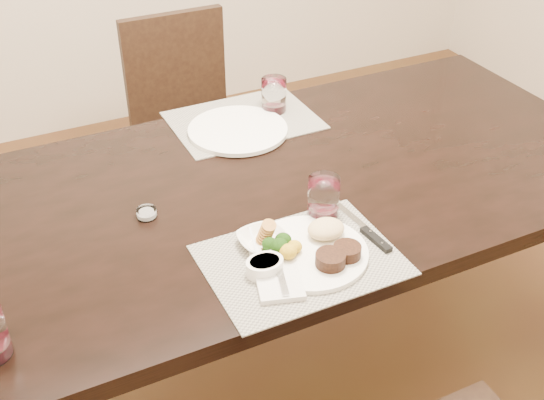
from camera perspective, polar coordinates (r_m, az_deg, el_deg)
name	(u,v)px	position (r m, az deg, el deg)	size (l,w,h in m)	color
ground_plane	(290,357)	(2.44, 1.52, -13.04)	(4.50, 4.50, 0.00)	#4C2818
dining_table	(293,200)	(1.99, 1.81, -0.01)	(2.00, 1.00, 0.75)	black
chair_far	(187,116)	(2.82, -7.11, 6.97)	(0.42, 0.42, 0.90)	black
placemat_near	(301,260)	(1.64, 2.44, -5.04)	(0.46, 0.34, 0.00)	gray
placemat_far	(243,120)	(2.24, -2.40, 6.68)	(0.46, 0.34, 0.00)	gray
dinner_plate	(315,249)	(1.65, 3.58, -4.08)	(0.29, 0.29, 0.05)	white
napkin_fork	(277,274)	(1.59, 0.42, -6.19)	(0.15, 0.21, 0.02)	silver
steak_knife	(370,233)	(1.73, 8.16, -2.78)	(0.03, 0.25, 0.01)	silver
cracker_bowl	(263,240)	(1.67, -0.75, -3.37)	(0.12, 0.12, 0.05)	white
sauce_ramekin	(265,266)	(1.59, -0.62, -5.52)	(0.09, 0.14, 0.07)	white
wine_glass_near	(323,199)	(1.76, 4.32, 0.06)	(0.08, 0.08, 0.11)	silver
far_plate	(238,130)	(2.16, -2.88, 5.87)	(0.32, 0.32, 0.01)	white
wine_glass_far	(274,97)	(2.27, 0.16, 8.64)	(0.08, 0.08, 0.11)	silver
salt_cellar	(147,213)	(1.81, -10.44, -1.11)	(0.05, 0.05, 0.02)	silver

